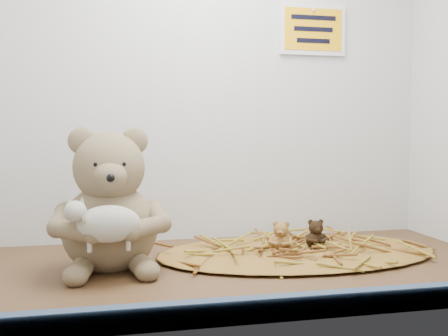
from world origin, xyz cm
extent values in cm
cube|color=#442C17|center=(0.00, 0.00, 0.00)|extent=(120.00, 60.00, 0.40)
cube|color=silver|center=(0.00, 30.00, 45.00)|extent=(120.00, 0.40, 90.00)
cube|color=#374A69|center=(0.00, -28.80, 1.80)|extent=(119.28, 2.20, 3.60)
ellipsoid|color=brown|center=(18.83, 8.54, 0.63)|extent=(64.93, 37.70, 1.26)
cube|color=orange|center=(30.00, 29.40, 55.00)|extent=(16.00, 1.20, 11.00)
camera|label=1|loc=(-20.98, -97.44, 27.40)|focal=40.00mm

